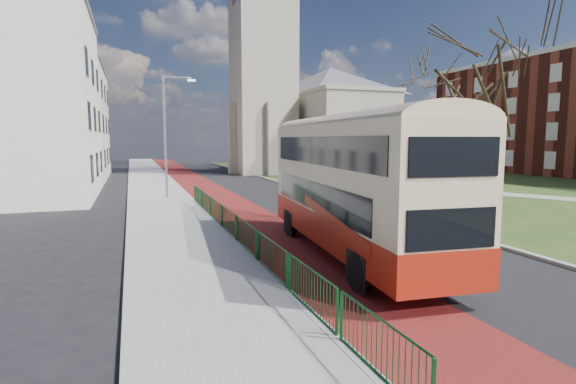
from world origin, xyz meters
name	(u,v)px	position (x,y,z in m)	size (l,w,h in m)	color
ground	(353,263)	(0.00, 0.00, 0.00)	(160.00, 160.00, 0.00)	black
road_carriageway	(247,192)	(1.50, 20.00, 0.01)	(9.00, 120.00, 0.01)	black
bus_lane	(211,194)	(-1.20, 20.00, 0.01)	(3.40, 120.00, 0.01)	#591414
pavement_west	(158,195)	(-5.00, 20.00, 0.06)	(4.00, 120.00, 0.12)	gray
kerb_west	(186,194)	(-3.00, 20.00, 0.07)	(0.25, 120.00, 0.13)	#999993
kerb_east	(295,187)	(6.10, 22.00, 0.07)	(0.25, 80.00, 0.13)	#999993
grass_green	(486,180)	(26.00, 22.00, 0.02)	(40.00, 80.00, 0.04)	#294518
footpath	(547,198)	(20.00, 10.00, 0.06)	(2.20, 36.00, 0.03)	#9E998C
pedestrian_railing	(236,229)	(-2.95, 4.00, 0.55)	(0.07, 24.00, 1.12)	#0D3C19
gothic_church	(300,61)	(12.56, 38.00, 13.13)	(16.38, 18.00, 40.00)	gray
street_block_near	(12,101)	(-14.00, 22.00, 6.51)	(10.30, 14.30, 13.00)	silver
street_block_far	(52,121)	(-14.00, 38.00, 5.76)	(10.30, 16.30, 11.50)	beige
streetlamp	(167,130)	(-4.35, 18.00, 4.59)	(2.13, 0.18, 8.00)	gray
bus	(353,179)	(0.37, 0.78, 2.67)	(3.53, 11.37, 4.68)	maroon
winter_tree_near	(479,74)	(10.80, 6.76, 7.39)	(7.94, 7.94, 10.61)	#312618
winter_tree_far	(457,118)	(23.82, 23.96, 6.02)	(5.90, 5.90, 8.64)	black
litter_bin	(489,212)	(9.51, 4.23, 0.50)	(0.67, 0.67, 0.91)	black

